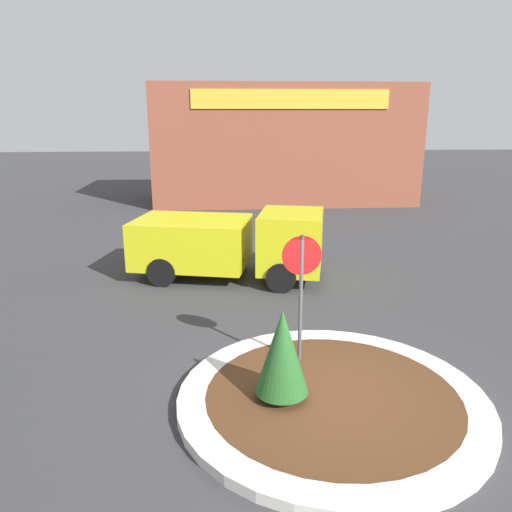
# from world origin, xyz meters

# --- Properties ---
(ground_plane) EXTENTS (120.00, 120.00, 0.00)m
(ground_plane) POSITION_xyz_m (0.00, 0.00, 0.00)
(ground_plane) COLOR #38383A
(traffic_island) EXTENTS (5.08, 5.08, 0.18)m
(traffic_island) POSITION_xyz_m (0.00, 0.00, 0.09)
(traffic_island) COLOR beige
(traffic_island) RESTS_ON ground_plane
(stop_sign) EXTENTS (0.71, 0.07, 2.58)m
(stop_sign) POSITION_xyz_m (-0.35, 1.22, 1.79)
(stop_sign) COLOR #4C4C51
(stop_sign) RESTS_ON ground_plane
(island_shrub) EXTENTS (0.87, 0.87, 1.52)m
(island_shrub) POSITION_xyz_m (-0.84, -0.04, 1.00)
(island_shrub) COLOR brown
(island_shrub) RESTS_ON traffic_island
(utility_truck) EXTENTS (5.72, 3.37, 1.98)m
(utility_truck) POSITION_xyz_m (-1.53, 6.82, 1.06)
(utility_truck) COLOR gold
(utility_truck) RESTS_ON ground_plane
(storefront_building) EXTENTS (13.62, 6.07, 6.13)m
(storefront_building) POSITION_xyz_m (1.71, 20.59, 3.07)
(storefront_building) COLOR brown
(storefront_building) RESTS_ON ground_plane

